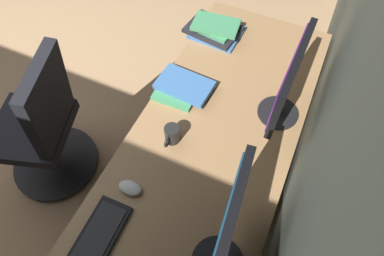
{
  "coord_description": "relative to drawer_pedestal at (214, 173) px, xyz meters",
  "views": [
    {
      "loc": [
        0.85,
        2.24,
        2.05
      ],
      "look_at": [
        0.21,
        1.95,
        0.95
      ],
      "focal_mm": 30.66,
      "sensor_mm": 36.0,
      "label": 1
    }
  ],
  "objects": [
    {
      "name": "monitor_secondary",
      "position": [
        0.52,
        0.2,
        0.65
      ],
      "size": [
        0.53,
        0.2,
        0.46
      ],
      "color": "black",
      "rests_on": "desk"
    },
    {
      "name": "book_stack_near",
      "position": [
        -0.65,
        -0.28,
        0.42
      ],
      "size": [
        0.26,
        0.33,
        0.08
      ],
      "color": "#38669E",
      "rests_on": "desk"
    },
    {
      "name": "book_stack_far",
      "position": [
        -0.19,
        -0.28,
        0.41
      ],
      "size": [
        0.23,
        0.29,
        0.05
      ],
      "color": "#3D8456",
      "rests_on": "desk"
    },
    {
      "name": "keyboard_main",
      "position": [
        0.68,
        -0.26,
        0.39
      ],
      "size": [
        0.42,
        0.15,
        0.02
      ],
      "color": "black",
      "rests_on": "desk"
    },
    {
      "name": "coffee_mug",
      "position": [
        0.1,
        -0.19,
        0.43
      ],
      "size": [
        0.11,
        0.07,
        0.09
      ],
      "color": "black",
      "rests_on": "desk"
    },
    {
      "name": "desk",
      "position": [
        0.13,
        -0.03,
        0.32
      ],
      "size": [
        2.13,
        0.74,
        0.73
      ],
      "color": "#936D47",
      "rests_on": "ground"
    },
    {
      "name": "office_chair",
      "position": [
        0.21,
        -0.98,
        0.11
      ],
      "size": [
        0.56,
        0.6,
        0.97
      ],
      "color": "black",
      "rests_on": "ground"
    },
    {
      "name": "monitor_primary",
      "position": [
        -0.25,
        0.21,
        0.61
      ],
      "size": [
        0.47,
        0.2,
        0.4
      ],
      "color": "black",
      "rests_on": "desk"
    },
    {
      "name": "mouse_main",
      "position": [
        0.39,
        -0.25,
        0.4
      ],
      "size": [
        0.06,
        0.1,
        0.03
      ],
      "primitive_type": "ellipsoid",
      "color": "silver",
      "rests_on": "desk"
    },
    {
      "name": "wall_back",
      "position": [
        -0.08,
        0.42,
        0.95
      ],
      "size": [
        4.79,
        0.1,
        2.6
      ],
      "primitive_type": "cube",
      "color": "slate",
      "rests_on": "ground"
    },
    {
      "name": "drawer_pedestal",
      "position": [
        0.0,
        0.0,
        0.0
      ],
      "size": [
        0.4,
        0.51,
        0.69
      ],
      "color": "#936D47",
      "rests_on": "ground"
    }
  ]
}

